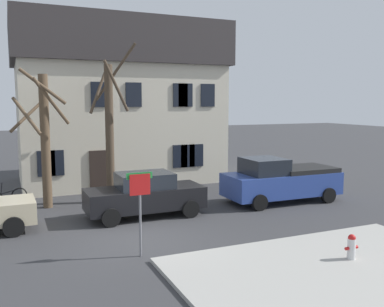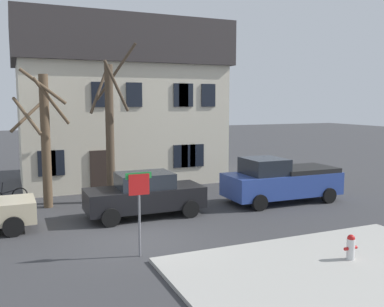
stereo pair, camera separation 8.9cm
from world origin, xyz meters
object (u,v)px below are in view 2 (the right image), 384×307
tree_bare_near (44,136)px  car_black_sedan (145,195)px  bicycle_leaning (7,197)px  building_main (120,101)px  pickup_truck_blue (281,180)px  tree_bare_mid (110,127)px  street_sign_pole (139,198)px  fire_hydrant (351,247)px

tree_bare_near → car_black_sedan: tree_bare_near is taller
bicycle_leaning → tree_bare_near: bearing=-35.1°
tree_bare_near → building_main: bearing=49.5°
building_main → pickup_truck_blue: 10.35m
pickup_truck_blue → car_black_sedan: bearing=179.7°
pickup_truck_blue → tree_bare_mid: bearing=156.8°
tree_bare_near → bicycle_leaning: bearing=144.9°
car_black_sedan → street_sign_pole: street_sign_pole is taller
tree_bare_near → bicycle_leaning: tree_bare_near is taller
pickup_truck_blue → bicycle_leaning: (-11.25, 4.07, -0.60)m
fire_hydrant → pickup_truck_blue: bearing=70.0°
car_black_sedan → pickup_truck_blue: size_ratio=0.87×
tree_bare_near → car_black_sedan: bearing=-40.9°
tree_bare_mid → pickup_truck_blue: size_ratio=1.36×
building_main → street_sign_pole: 12.83m
tree_bare_near → bicycle_leaning: (-1.55, 1.09, -2.67)m
pickup_truck_blue → fire_hydrant: size_ratio=7.47×
street_sign_pole → tree_bare_near: bearing=105.8°
pickup_truck_blue → street_sign_pole: size_ratio=2.13×
tree_bare_near → tree_bare_mid: bearing=-0.1°
building_main → pickup_truck_blue: bearing=-57.4°
street_sign_pole → bicycle_leaning: 9.00m
tree_bare_mid → car_black_sedan: size_ratio=1.56×
tree_bare_mid → street_sign_pole: size_ratio=2.89×
tree_bare_near → pickup_truck_blue: bearing=-17.1°
building_main → tree_bare_mid: bearing=-108.1°
building_main → tree_bare_near: building_main is taller
tree_bare_mid → car_black_sedan: bearing=-77.4°
building_main → tree_bare_near: (-4.45, -5.22, -1.44)m
tree_bare_near → tree_bare_mid: 2.76m
pickup_truck_blue → fire_hydrant: 7.36m
car_black_sedan → street_sign_pole: size_ratio=1.86×
tree_bare_near → pickup_truck_blue: size_ratio=1.10×
building_main → street_sign_pole: (-2.45, -12.29, -2.75)m
car_black_sedan → street_sign_pole: 4.44m
fire_hydrant → building_main: bearing=100.3°
tree_bare_near → bicycle_leaning: 3.27m
car_black_sedan → bicycle_leaning: 6.41m
building_main → pickup_truck_blue: size_ratio=2.14×
car_black_sedan → street_sign_pole: bearing=-108.8°
car_black_sedan → fire_hydrant: 7.91m
fire_hydrant → street_sign_pole: street_sign_pole is taller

